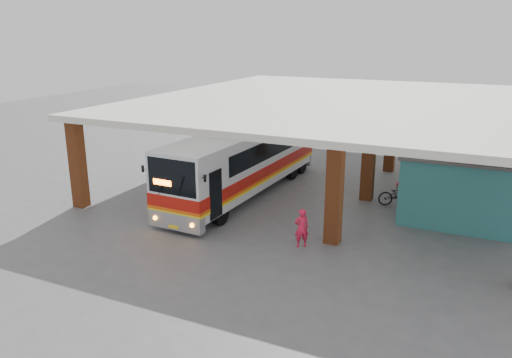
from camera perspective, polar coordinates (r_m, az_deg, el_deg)
The scene contains 8 objects.
ground at distance 24.38m, azimuth 3.96°, elevation -3.41°, with size 90.00×90.00×0.00m, color #515154.
brick_columns at distance 27.94m, azimuth 10.53°, elevation 3.60°, with size 20.10×21.60×4.35m.
canopy_roof at distance 29.20m, azimuth 9.76°, elevation 8.83°, with size 21.00×23.00×0.30m, color silver.
shop_building at distance 26.30m, azimuth 22.74°, elevation 0.38°, with size 5.20×8.20×3.11m.
coach_bus at distance 26.04m, azimuth -1.33°, elevation 2.19°, with size 3.14×12.84×3.71m.
motorcycle at distance 25.60m, azimuth 16.11°, elevation -1.75°, with size 0.74×2.11×1.11m, color black.
pedestrian at distance 19.98m, azimuth 5.23°, elevation -5.59°, with size 0.58×0.38×1.60m, color red.
red_chair at distance 28.58m, azimuth 16.31°, elevation -0.33°, with size 0.42×0.42×0.72m.
Camera 1 is at (8.17, -21.41, 8.32)m, focal length 35.00 mm.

